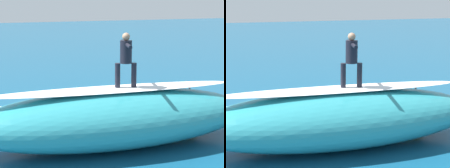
# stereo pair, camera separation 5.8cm
# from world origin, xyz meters

# --- Properties ---
(ground_plane) EXTENTS (120.00, 120.00, 0.00)m
(ground_plane) POSITION_xyz_m (0.00, 0.00, 0.00)
(ground_plane) COLOR #145175
(wave_crest) EXTENTS (9.23, 3.64, 1.79)m
(wave_crest) POSITION_xyz_m (-0.22, 2.90, 0.89)
(wave_crest) COLOR teal
(wave_crest) RESTS_ON ground_plane
(wave_foam_lip) EXTENTS (7.71, 1.69, 0.08)m
(wave_foam_lip) POSITION_xyz_m (-0.22, 2.90, 1.83)
(wave_foam_lip) COLOR white
(wave_foam_lip) RESTS_ON wave_crest
(surfboard_riding) EXTENTS (1.89, 0.91, 0.07)m
(surfboard_riding) POSITION_xyz_m (-0.55, 2.93, 1.82)
(surfboard_riding) COLOR #EAE5C6
(surfboard_riding) RESTS_ON wave_crest
(surfer_riding) EXTENTS (0.65, 1.55, 1.66)m
(surfer_riding) POSITION_xyz_m (-0.55, 2.93, 2.83)
(surfer_riding) COLOR black
(surfer_riding) RESTS_ON surfboard_riding
(surfboard_paddling) EXTENTS (2.04, 1.76, 0.07)m
(surfboard_paddling) POSITION_xyz_m (-1.54, -2.05, 0.04)
(surfboard_paddling) COLOR #E0563D
(surfboard_paddling) RESTS_ON ground_plane
(surfer_paddling) EXTENTS (1.53, 1.26, 0.32)m
(surfer_paddling) POSITION_xyz_m (-1.43, -1.97, 0.21)
(surfer_paddling) COLOR black
(surfer_paddling) RESTS_ON surfboard_paddling
(buoy_marker) EXTENTS (0.76, 0.76, 1.30)m
(buoy_marker) POSITION_xyz_m (-3.64, 1.68, 0.39)
(buoy_marker) COLOR orange
(buoy_marker) RESTS_ON ground_plane
(foam_patch_near) EXTENTS (0.99, 1.01, 0.10)m
(foam_patch_near) POSITION_xyz_m (1.03, 2.71, 0.05)
(foam_patch_near) COLOR white
(foam_patch_near) RESTS_ON ground_plane
(foam_patch_mid) EXTENTS (0.94, 0.91, 0.09)m
(foam_patch_mid) POSITION_xyz_m (-3.77, -0.38, 0.05)
(foam_patch_mid) COLOR white
(foam_patch_mid) RESTS_ON ground_plane
(foam_patch_far) EXTENTS (0.73, 0.74, 0.17)m
(foam_patch_far) POSITION_xyz_m (2.84, -2.13, 0.09)
(foam_patch_far) COLOR white
(foam_patch_far) RESTS_ON ground_plane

